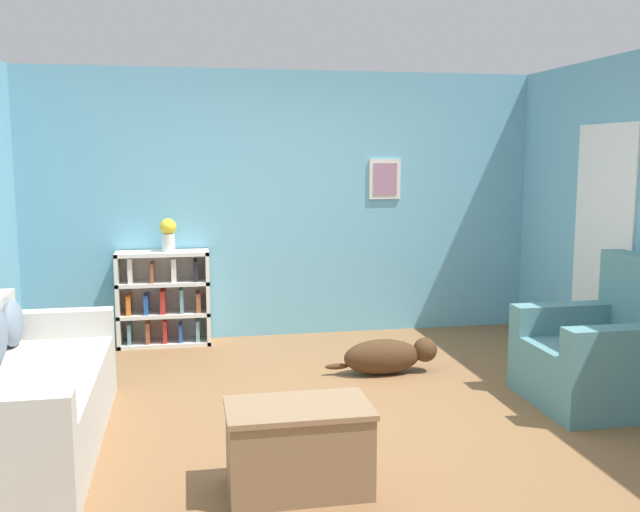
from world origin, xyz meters
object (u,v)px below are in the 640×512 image
(couch, at_px, (17,399))
(bookshelf, at_px, (164,299))
(recliner_chair, at_px, (605,354))
(coffee_table, at_px, (298,445))
(dog, at_px, (388,356))
(vase, at_px, (168,233))

(couch, xyz_separation_m, bookshelf, (0.81, 2.34, 0.11))
(recliner_chair, distance_m, coffee_table, 2.58)
(dog, bearing_deg, vase, 144.30)
(recliner_chair, height_order, vase, vase)
(recliner_chair, bearing_deg, bookshelf, 144.82)
(dog, bearing_deg, coffee_table, -118.88)
(recliner_chair, relative_size, coffee_table, 1.37)
(recliner_chair, bearing_deg, dog, 144.80)
(bookshelf, bearing_deg, couch, -109.09)
(recliner_chair, height_order, dog, recliner_chair)
(coffee_table, relative_size, dog, 0.82)
(vase, bearing_deg, coffee_table, -77.09)
(bookshelf, relative_size, vase, 2.89)
(vase, bearing_deg, couch, -110.56)
(couch, xyz_separation_m, dog, (2.64, 1.05, -0.17))
(couch, relative_size, vase, 6.74)
(coffee_table, bearing_deg, bookshelf, 103.89)
(coffee_table, xyz_separation_m, dog, (1.04, 1.89, -0.10))
(couch, distance_m, dog, 2.85)
(coffee_table, height_order, dog, coffee_table)
(bookshelf, height_order, vase, vase)
(recliner_chair, height_order, coffee_table, recliner_chair)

